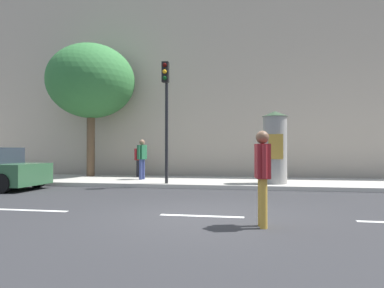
# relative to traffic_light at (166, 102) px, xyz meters

# --- Properties ---
(ground_plane) EXTENTS (80.00, 80.00, 0.00)m
(ground_plane) POSITION_rel_traffic_light_xyz_m (2.12, -5.24, -3.16)
(ground_plane) COLOR #2B2B2D
(sidewalk_curb) EXTENTS (36.00, 4.00, 0.15)m
(sidewalk_curb) POSITION_rel_traffic_light_xyz_m (2.12, 1.76, -3.08)
(sidewalk_curb) COLOR #B2ADA3
(sidewalk_curb) RESTS_ON ground_plane
(lane_markings) EXTENTS (25.80, 0.16, 0.01)m
(lane_markings) POSITION_rel_traffic_light_xyz_m (2.12, -5.24, -3.15)
(lane_markings) COLOR silver
(lane_markings) RESTS_ON ground_plane
(building_backdrop) EXTENTS (36.00, 5.00, 9.80)m
(building_backdrop) POSITION_rel_traffic_light_xyz_m (2.12, 6.76, 1.74)
(building_backdrop) COLOR #B7A893
(building_backdrop) RESTS_ON ground_plane
(traffic_light) EXTENTS (0.24, 0.45, 4.49)m
(traffic_light) POSITION_rel_traffic_light_xyz_m (0.00, 0.00, 0.00)
(traffic_light) COLOR black
(traffic_light) RESTS_ON sidewalk_curb
(poster_column) EXTENTS (0.95, 0.95, 2.69)m
(poster_column) POSITION_rel_traffic_light_xyz_m (3.98, 0.76, -1.65)
(poster_column) COLOR gray
(poster_column) RESTS_ON sidewalk_curb
(street_tree) EXTENTS (4.11, 4.11, 6.24)m
(street_tree) POSITION_rel_traffic_light_xyz_m (-4.40, 2.92, 1.47)
(street_tree) COLOR brown
(street_tree) RESTS_ON sidewalk_curb
(pedestrian_in_dark_shirt) EXTENTS (0.29, 0.60, 1.77)m
(pedestrian_in_dark_shirt) POSITION_rel_traffic_light_xyz_m (3.38, -6.10, -2.12)
(pedestrian_in_dark_shirt) COLOR #B78C33
(pedestrian_in_dark_shirt) RESTS_ON ground_plane
(pedestrian_in_light_jacket) EXTENTS (0.42, 0.50, 1.51)m
(pedestrian_in_light_jacket) POSITION_rel_traffic_light_xyz_m (-2.02, 3.02, -2.14)
(pedestrian_in_light_jacket) COLOR black
(pedestrian_in_light_jacket) RESTS_ON sidewalk_curb
(pedestrian_tallest) EXTENTS (0.32, 0.59, 1.68)m
(pedestrian_tallest) POSITION_rel_traffic_light_xyz_m (-1.45, 1.61, -2.02)
(pedestrian_tallest) COLOR navy
(pedestrian_tallest) RESTS_ON sidewalk_curb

